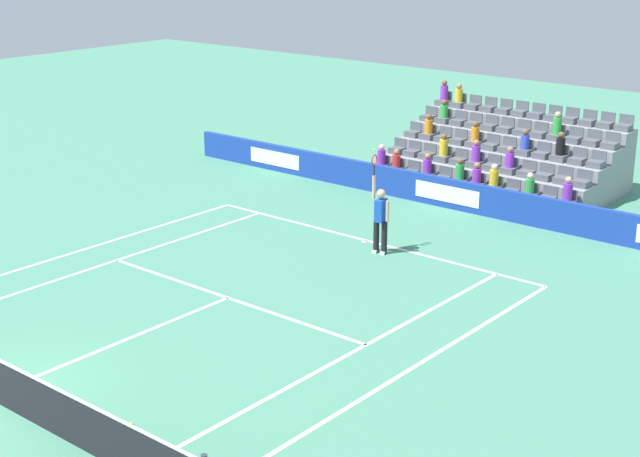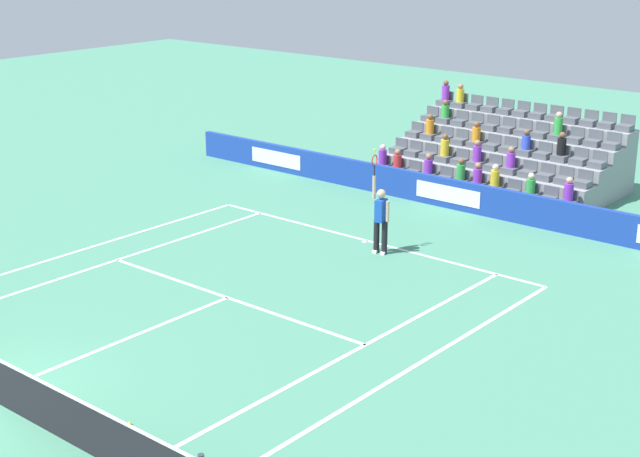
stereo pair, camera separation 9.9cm
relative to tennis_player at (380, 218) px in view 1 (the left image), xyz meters
The scene contains 12 objects.
line_baseline 1.45m from the tennis_player, 34.13° to the right, with size 10.97×0.10×0.01m, color white.
line_service 5.07m from the tennis_player, 79.86° to the left, with size 8.23×0.10×0.01m, color white.
line_centre_service 8.20m from the tennis_player, 83.83° to the left, with size 0.10×6.40×0.01m, color white.
line_singles_sideline_left 7.38m from the tennis_player, 47.00° to the left, with size 0.10×11.89×0.01m, color white.
line_singles_sideline_right 6.33m from the tennis_player, 121.19° to the left, with size 0.10×11.89×0.01m, color white.
line_doubles_sideline_left 8.37m from the tennis_player, 40.07° to the left, with size 0.10×11.89×0.01m, color white.
line_doubles_sideline_right 7.13m from the tennis_player, 130.74° to the left, with size 0.10×11.89×0.01m, color white.
line_centre_mark 1.41m from the tennis_player, 29.41° to the right, with size 0.10×0.20×0.01m, color white.
sponsor_barrier 4.90m from the tennis_player, 79.65° to the right, with size 21.60×0.22×0.93m.
tennis_player is the anchor object (origin of this frame).
stadium_stand 8.40m from the tennis_player, 83.95° to the right, with size 7.44×4.75×3.02m.
loose_tennis_ball 10.50m from the tennis_player, 101.37° to the left, with size 0.07×0.07×0.07m, color #D1E533.
Camera 1 is at (-15.08, 8.36, 8.56)m, focal length 53.51 mm.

